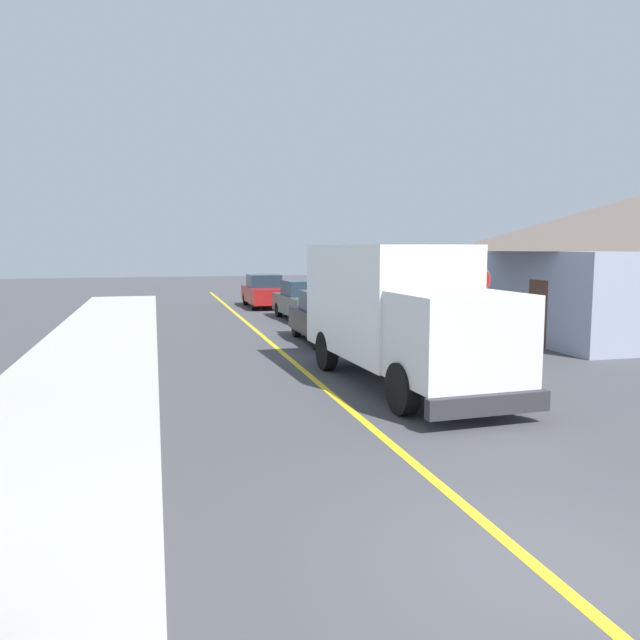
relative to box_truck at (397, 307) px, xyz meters
name	(u,v)px	position (x,y,z in m)	size (l,w,h in m)	color
ground_plane	(538,568)	(-1.76, -8.32, -1.77)	(120.00, 120.00, 0.00)	#424247
sidewalk_curb	(28,471)	(-7.16, -4.32, -1.69)	(3.60, 60.00, 0.15)	#ADAAA3
centre_line_yellow	(306,373)	(-1.76, 1.68, -1.76)	(0.16, 56.00, 0.01)	gold
box_truck	(397,307)	(0.00, 0.00, 0.00)	(2.79, 7.30, 3.20)	white
parked_car_near	(329,318)	(0.15, 6.50, -0.97)	(1.81, 4.40, 1.67)	black
parked_car_mid	(304,301)	(0.79, 12.79, -0.97)	(2.02, 4.48, 1.67)	#4C564C
parked_car_far	(264,292)	(0.07, 18.69, -0.97)	(1.82, 4.41, 1.67)	maroon
stop_sign	(477,294)	(3.12, 2.05, 0.09)	(0.80, 0.10, 2.65)	gray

